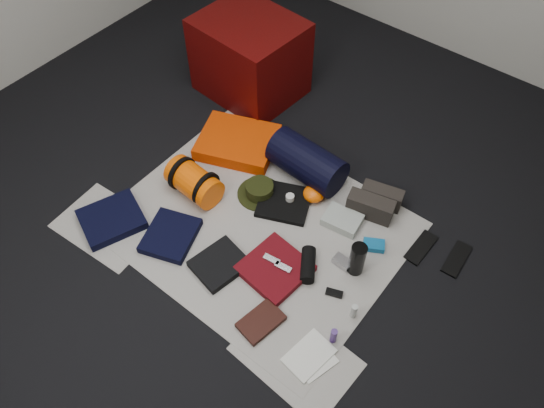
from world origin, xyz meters
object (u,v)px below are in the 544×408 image
Objects in this scene: compact_camera at (342,262)px; red_cabinet at (250,58)px; water_bottle at (357,259)px; navy_duffel at (307,162)px; sleeping_pad at (238,142)px; stuff_sack at (194,182)px; paperback_book at (261,322)px.

red_cabinet is at bearing 151.10° from compact_camera.
navy_duffel is at bearing 147.57° from water_bottle.
compact_camera is (1.35, -0.84, -0.25)m from red_cabinet.
compact_camera is (1.04, -0.33, -0.02)m from sleeping_pad.
sleeping_pad is 1.46× the size of stuff_sack.
stuff_sack is 0.70× the size of navy_duffel.
water_bottle reaches higher than sleeping_pad.
red_cabinet is 3.07× the size of water_bottle.
sleeping_pad is at bearing 95.95° from stuff_sack.
sleeping_pad is 2.24× the size of water_bottle.
stuff_sack is 1.08m from water_bottle.
sleeping_pad reaches higher than compact_camera.
navy_duffel is at bearing 146.01° from compact_camera.
navy_duffel reaches higher than stuff_sack.
paperback_book is (1.22, -1.39, -0.26)m from red_cabinet.
stuff_sack is 1.45× the size of paperback_book.
red_cabinet is 2.92× the size of paperback_book.
stuff_sack is 0.97m from paperback_book.
water_bottle is (0.62, -0.39, -0.01)m from navy_duffel.
sleeping_pad is at bearing 165.48° from compact_camera.
paperback_book is (0.86, -0.43, -0.08)m from stuff_sack.
sleeping_pad is 2.13× the size of paperback_book.
stuff_sack is 3.20× the size of compact_camera.
red_cabinet is 1.37× the size of sleeping_pad.
compact_camera is at bearing 86.75° from paperback_book.
compact_camera is at bearing 7.30° from stuff_sack.
red_cabinet is 1.41× the size of navy_duffel.
sleeping_pad is 0.46m from stuff_sack.
red_cabinet is at bearing 121.13° from sleeping_pad.
water_bottle is at bearing -15.62° from sleeping_pad.
navy_duffel is 0.69m from compact_camera.
compact_camera is (0.99, 0.13, -0.08)m from stuff_sack.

